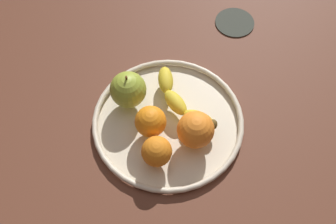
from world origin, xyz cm
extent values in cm
cube|color=brown|center=(0.00, 0.00, -2.00)|extent=(141.23, 141.23, 4.00)
cylinder|color=beige|center=(0.00, 0.00, 0.30)|extent=(30.80, 30.80, 0.60)
torus|color=beige|center=(0.00, 0.00, 1.20)|extent=(32.08, 32.08, 1.20)
ellipsoid|color=gold|center=(-7.69, 4.53, 3.43)|extent=(7.52, 6.13, 3.26)
ellipsoid|color=gold|center=(-1.70, 3.05, 3.43)|extent=(6.84, 3.38, 3.26)
ellipsoid|color=gold|center=(4.24, 4.74, 3.43)|extent=(7.50, 6.28, 3.26)
ellipsoid|color=brown|center=(6.86, 6.30, 3.43)|extent=(2.89, 2.99, 2.28)
sphere|color=#95AB34|center=(-8.69, -4.16, 5.65)|extent=(7.70, 7.70, 7.70)
cylinder|color=#593819|center=(-8.69, -4.16, 9.70)|extent=(0.44, 0.44, 1.20)
sphere|color=orange|center=(6.11, -6.72, 4.82)|extent=(6.05, 6.05, 6.05)
sphere|color=orange|center=(6.73, 2.02, 5.54)|extent=(7.48, 7.48, 7.48)
sphere|color=orange|center=(-0.17, -4.20, 5.02)|extent=(6.44, 6.44, 6.44)
cylinder|color=#2E332A|center=(-14.56, 29.82, 0.30)|extent=(9.76, 9.76, 0.60)
camera|label=1|loc=(34.50, -23.13, 75.45)|focal=43.11mm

